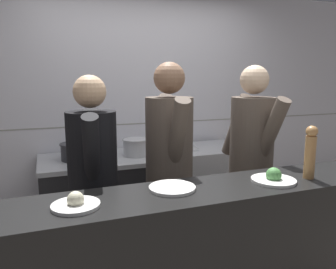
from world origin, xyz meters
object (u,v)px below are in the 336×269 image
(sauce_pot, at_px, (136,147))
(plated_dish_dessert, at_px, (273,178))
(mixing_bowl_steel, at_px, (188,145))
(chefs_knife, at_px, (179,152))
(oven_range, at_px, (102,203))
(chef_sous, at_px, (169,166))
(plated_dish_main, at_px, (76,203))
(chef_head_cook, at_px, (93,183))
(chef_line, at_px, (251,160))
(stock_pot, at_px, (76,151))
(plated_dish_appetiser, at_px, (172,188))
(pepper_mill, at_px, (310,151))

(sauce_pot, distance_m, plated_dish_dessert, 1.52)
(sauce_pot, bearing_deg, mixing_bowl_steel, 3.98)
(chefs_knife, xyz_separation_m, plated_dish_dessert, (0.06, -1.35, 0.12))
(oven_range, bearing_deg, chef_sous, -62.82)
(plated_dish_main, relative_size, chef_head_cook, 0.14)
(chef_line, bearing_deg, chef_head_cook, 175.02)
(stock_pot, bearing_deg, plated_dish_dessert, -55.31)
(oven_range, relative_size, plated_dish_appetiser, 4.23)
(plated_dish_dessert, height_order, chef_head_cook, chef_head_cook)
(oven_range, xyz_separation_m, pepper_mill, (1.06, -1.50, 0.74))
(plated_dish_main, height_order, pepper_mill, pepper_mill)
(plated_dish_main, xyz_separation_m, chef_sous, (0.75, 0.69, -0.06))
(chef_sous, bearing_deg, chefs_knife, 67.25)
(pepper_mill, bearing_deg, plated_dish_main, 178.75)
(stock_pot, height_order, chef_head_cook, chef_head_cook)
(chefs_knife, height_order, plated_dish_dessert, plated_dish_dessert)
(plated_dish_appetiser, height_order, plated_dish_dessert, plated_dish_dessert)
(plated_dish_dessert, relative_size, chef_head_cook, 0.16)
(sauce_pot, relative_size, plated_dish_dessert, 0.99)
(mixing_bowl_steel, relative_size, plated_dish_dessert, 0.86)
(mixing_bowl_steel, relative_size, chef_line, 0.13)
(plated_dish_dessert, bearing_deg, sauce_pot, 107.85)
(sauce_pot, relative_size, chef_sous, 0.15)
(oven_range, height_order, chef_sous, chef_sous)
(pepper_mill, bearing_deg, mixing_bowl_steel, 95.88)
(sauce_pot, distance_m, plated_dish_appetiser, 1.37)
(chef_sous, bearing_deg, plated_dish_main, -131.62)
(oven_range, distance_m, plated_dish_appetiser, 1.52)
(chef_sous, bearing_deg, sauce_pot, 100.34)
(pepper_mill, relative_size, chef_sous, 0.19)
(plated_dish_dessert, bearing_deg, pepper_mill, -3.90)
(plated_dish_dessert, xyz_separation_m, pepper_mill, (0.25, -0.02, 0.15))
(stock_pot, relative_size, plated_dish_main, 1.22)
(oven_range, bearing_deg, plated_dish_dessert, -61.54)
(oven_range, distance_m, chef_head_cook, 0.96)
(chef_head_cook, bearing_deg, plated_dish_main, -96.46)
(plated_dish_appetiser, bearing_deg, chef_line, 32.05)
(plated_dish_main, bearing_deg, oven_range, 76.55)
(mixing_bowl_steel, relative_size, chef_head_cook, 0.14)
(chef_sous, bearing_deg, pepper_mill, -42.01)
(stock_pot, relative_size, chef_head_cook, 0.17)
(oven_range, relative_size, stock_pot, 3.91)
(stock_pot, xyz_separation_m, chef_line, (1.33, -0.81, -0.01))
(pepper_mill, bearing_deg, chef_head_cook, 151.00)
(chef_head_cook, xyz_separation_m, chef_sous, (0.58, 0.04, 0.05))
(chef_head_cook, bearing_deg, sauce_pot, 64.50)
(plated_dish_dessert, height_order, chef_line, chef_line)
(stock_pot, distance_m, sauce_pot, 0.56)
(oven_range, distance_m, chefs_knife, 0.89)
(plated_dish_main, height_order, chef_head_cook, chef_head_cook)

